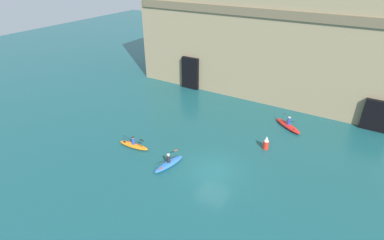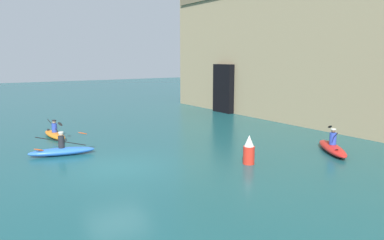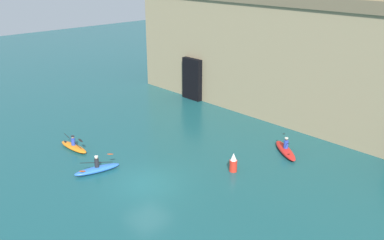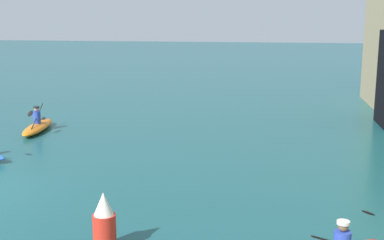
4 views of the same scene
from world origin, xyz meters
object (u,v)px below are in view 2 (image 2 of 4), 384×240
kayak_blue (62,151)px  marker_buoy (249,151)px  kayak_red (332,148)px  kayak_orange (55,134)px

kayak_blue → marker_buoy: size_ratio=2.42×
kayak_red → kayak_blue: 12.75m
kayak_red → kayak_blue: (-6.46, -11.00, -0.01)m
kayak_orange → marker_buoy: size_ratio=2.37×
kayak_orange → kayak_blue: 4.22m
kayak_blue → marker_buoy: marker_buoy is taller
kayak_orange → kayak_blue: kayak_blue is taller
kayak_red → kayak_orange: kayak_red is taller
kayak_orange → kayak_red: bearing=40.4°
kayak_red → marker_buoy: 4.74m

